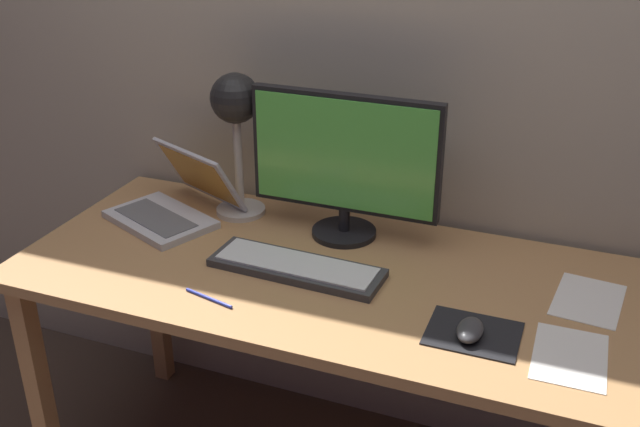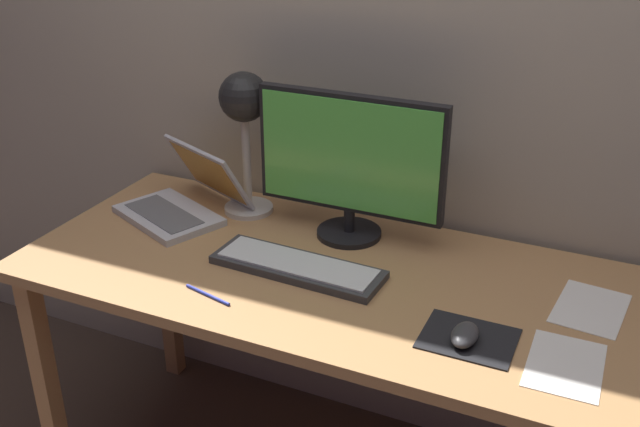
{
  "view_description": "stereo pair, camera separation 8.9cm",
  "coord_description": "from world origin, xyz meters",
  "px_view_note": "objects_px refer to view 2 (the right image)",
  "views": [
    {
      "loc": [
        0.56,
        -1.52,
        1.67
      ],
      "look_at": [
        -0.01,
        -0.05,
        0.92
      ],
      "focal_mm": 41.65,
      "sensor_mm": 36.0,
      "label": 1
    },
    {
      "loc": [
        0.64,
        -1.48,
        1.67
      ],
      "look_at": [
        -0.01,
        -0.05,
        0.92
      ],
      "focal_mm": 41.65,
      "sensor_mm": 36.0,
      "label": 2
    }
  ],
  "objects_px": {
    "monitor": "(350,161)",
    "laptop": "(188,195)",
    "mouse": "(465,335)",
    "desk_lamp": "(244,112)",
    "pen": "(208,295)",
    "keyboard_main": "(298,266)"
  },
  "relations": [
    {
      "from": "keyboard_main",
      "to": "laptop",
      "type": "distance_m",
      "value": 0.48
    },
    {
      "from": "desk_lamp",
      "to": "laptop",
      "type": "bearing_deg",
      "value": -152.91
    },
    {
      "from": "mouse",
      "to": "desk_lamp",
      "type": "bearing_deg",
      "value": 152.57
    },
    {
      "from": "monitor",
      "to": "keyboard_main",
      "type": "xyz_separation_m",
      "value": [
        -0.04,
        -0.23,
        -0.21
      ]
    },
    {
      "from": "keyboard_main",
      "to": "mouse",
      "type": "xyz_separation_m",
      "value": [
        0.46,
        -0.13,
        0.01
      ]
    },
    {
      "from": "monitor",
      "to": "mouse",
      "type": "bearing_deg",
      "value": -40.98
    },
    {
      "from": "monitor",
      "to": "laptop",
      "type": "distance_m",
      "value": 0.51
    },
    {
      "from": "laptop",
      "to": "pen",
      "type": "relative_size",
      "value": 2.82
    },
    {
      "from": "desk_lamp",
      "to": "pen",
      "type": "xyz_separation_m",
      "value": [
        0.14,
        -0.45,
        -0.3
      ]
    },
    {
      "from": "laptop",
      "to": "pen",
      "type": "height_order",
      "value": "laptop"
    },
    {
      "from": "desk_lamp",
      "to": "keyboard_main",
      "type": "bearing_deg",
      "value": -42.0
    },
    {
      "from": "desk_lamp",
      "to": "pen",
      "type": "bearing_deg",
      "value": -72.31
    },
    {
      "from": "keyboard_main",
      "to": "mouse",
      "type": "height_order",
      "value": "mouse"
    },
    {
      "from": "monitor",
      "to": "desk_lamp",
      "type": "bearing_deg",
      "value": 175.63
    },
    {
      "from": "monitor",
      "to": "desk_lamp",
      "type": "height_order",
      "value": "desk_lamp"
    },
    {
      "from": "mouse",
      "to": "pen",
      "type": "distance_m",
      "value": 0.6
    },
    {
      "from": "laptop",
      "to": "desk_lamp",
      "type": "distance_m",
      "value": 0.3
    },
    {
      "from": "desk_lamp",
      "to": "mouse",
      "type": "relative_size",
      "value": 4.32
    },
    {
      "from": "monitor",
      "to": "desk_lamp",
      "type": "xyz_separation_m",
      "value": [
        -0.33,
        0.03,
        0.08
      ]
    },
    {
      "from": "mouse",
      "to": "pen",
      "type": "relative_size",
      "value": 0.69
    },
    {
      "from": "laptop",
      "to": "mouse",
      "type": "bearing_deg",
      "value": -18.81
    },
    {
      "from": "keyboard_main",
      "to": "laptop",
      "type": "height_order",
      "value": "laptop"
    }
  ]
}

